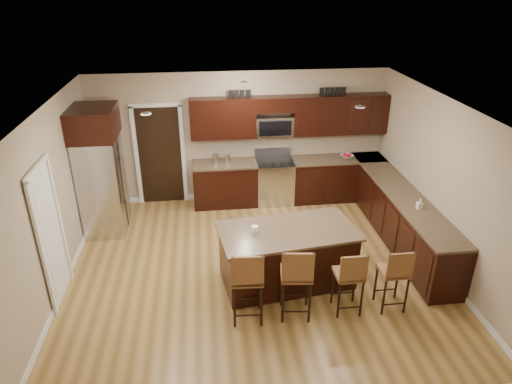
{
  "coord_description": "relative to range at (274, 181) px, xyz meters",
  "views": [
    {
      "loc": [
        -0.72,
        -6.17,
        4.39
      ],
      "look_at": [
        0.05,
        0.4,
        1.22
      ],
      "focal_mm": 32.0,
      "sensor_mm": 36.0,
      "label": 1
    }
  ],
  "objects": [
    {
      "name": "floor",
      "position": [
        -0.68,
        -2.45,
        -0.47
      ],
      "size": [
        6.0,
        6.0,
        0.0
      ],
      "primitive_type": "plane",
      "color": "olive",
      "rests_on": "ground"
    },
    {
      "name": "ceiling",
      "position": [
        -0.68,
        -2.45,
        2.23
      ],
      "size": [
        6.0,
        6.0,
        0.0
      ],
      "primitive_type": "plane",
      "rotation": [
        3.14,
        0.0,
        0.0
      ],
      "color": "silver",
      "rests_on": "wall_back"
    },
    {
      "name": "wall_back",
      "position": [
        -0.68,
        0.3,
        0.88
      ],
      "size": [
        6.0,
        0.0,
        6.0
      ],
      "primitive_type": "plane",
      "rotation": [
        1.57,
        0.0,
        0.0
      ],
      "color": "tan",
      "rests_on": "floor"
    },
    {
      "name": "wall_left",
      "position": [
        -3.68,
        -2.45,
        0.88
      ],
      "size": [
        0.0,
        5.5,
        5.5
      ],
      "primitive_type": "plane",
      "rotation": [
        1.57,
        0.0,
        1.57
      ],
      "color": "tan",
      "rests_on": "floor"
    },
    {
      "name": "wall_right",
      "position": [
        2.32,
        -2.45,
        0.88
      ],
      "size": [
        0.0,
        5.5,
        5.5
      ],
      "primitive_type": "plane",
      "rotation": [
        1.57,
        0.0,
        -1.57
      ],
      "color": "tan",
      "rests_on": "floor"
    },
    {
      "name": "base_cabinets",
      "position": [
        1.22,
        -1.01,
        -0.01
      ],
      "size": [
        4.02,
        3.96,
        0.92
      ],
      "color": "black",
      "rests_on": "floor"
    },
    {
      "name": "upper_cabinets",
      "position": [
        0.36,
        0.13,
        1.37
      ],
      "size": [
        4.0,
        0.33,
        0.8
      ],
      "color": "black",
      "rests_on": "wall_back"
    },
    {
      "name": "range",
      "position": [
        0.0,
        0.0,
        0.0
      ],
      "size": [
        0.76,
        0.64,
        1.11
      ],
      "color": "silver",
      "rests_on": "floor"
    },
    {
      "name": "microwave",
      "position": [
        0.0,
        0.15,
        1.15
      ],
      "size": [
        0.76,
        0.31,
        0.4
      ],
      "primitive_type": "cube",
      "color": "silver",
      "rests_on": "upper_cabinets"
    },
    {
      "name": "doorway",
      "position": [
        -2.33,
        0.28,
        0.56
      ],
      "size": [
        0.85,
        0.03,
        2.06
      ],
      "primitive_type": "cube",
      "color": "black",
      "rests_on": "floor"
    },
    {
      "name": "pantry_door",
      "position": [
        -3.66,
        -2.75,
        0.55
      ],
      "size": [
        0.03,
        0.8,
        2.04
      ],
      "primitive_type": "cube",
      "color": "white",
      "rests_on": "floor"
    },
    {
      "name": "letter_decor",
      "position": [
        0.22,
        0.13,
        1.82
      ],
      "size": [
        2.2,
        0.03,
        0.15
      ],
      "primitive_type": null,
      "color": "black",
      "rests_on": "upper_cabinets"
    },
    {
      "name": "island",
      "position": [
        -0.23,
        -2.8,
        -0.04
      ],
      "size": [
        2.18,
        1.34,
        0.92
      ],
      "rotation": [
        0.0,
        0.0,
        0.13
      ],
      "color": "black",
      "rests_on": "floor"
    },
    {
      "name": "stool_left",
      "position": [
        -0.93,
        -3.64,
        0.24
      ],
      "size": [
        0.45,
        0.45,
        1.14
      ],
      "rotation": [
        0.0,
        0.0,
        -0.06
      ],
      "color": "olive",
      "rests_on": "floor"
    },
    {
      "name": "stool_mid",
      "position": [
        -0.26,
        -3.64,
        0.24
      ],
      "size": [
        0.47,
        0.47,
        1.14
      ],
      "rotation": [
        0.0,
        0.0,
        -0.12
      ],
      "color": "olive",
      "rests_on": "floor"
    },
    {
      "name": "stool_right",
      "position": [
        0.49,
        -3.64,
        0.16
      ],
      "size": [
        0.38,
        0.38,
        1.02
      ],
      "rotation": [
        0.0,
        0.0,
        0.01
      ],
      "color": "olive",
      "rests_on": "floor"
    },
    {
      "name": "refrigerator",
      "position": [
        -3.3,
        -0.78,
        0.73
      ],
      "size": [
        0.79,
        0.97,
        2.35
      ],
      "color": "silver",
      "rests_on": "floor"
    },
    {
      "name": "floor_mat",
      "position": [
        -0.57,
        -1.01,
        -0.47
      ],
      "size": [
        1.0,
        0.74,
        0.01
      ],
      "primitive_type": "cube",
      "rotation": [
        0.0,
        0.0,
        -0.16
      ],
      "color": "brown",
      "rests_on": "floor"
    },
    {
      "name": "fruit_bowl",
      "position": [
        1.52,
        -0.0,
        0.48
      ],
      "size": [
        0.33,
        0.33,
        0.06
      ],
      "primitive_type": "imported",
      "rotation": [
        0.0,
        0.0,
        0.35
      ],
      "color": "silver",
      "rests_on": "base_cabinets"
    },
    {
      "name": "soap_bottle",
      "position": [
        2.02,
        -2.38,
        0.54
      ],
      "size": [
        0.09,
        0.09,
        0.18
      ],
      "primitive_type": "imported",
      "rotation": [
        0.0,
        0.0,
        0.05
      ],
      "color": "#B2B2B2",
      "rests_on": "base_cabinets"
    },
    {
      "name": "canister_tall",
      "position": [
        -1.2,
        -0.0,
        0.55
      ],
      "size": [
        0.12,
        0.12,
        0.2
      ],
      "primitive_type": "cylinder",
      "color": "silver",
      "rests_on": "base_cabinets"
    },
    {
      "name": "canister_short",
      "position": [
        -0.96,
        -0.0,
        0.53
      ],
      "size": [
        0.11,
        0.11,
        0.17
      ],
      "primitive_type": "cylinder",
      "color": "silver",
      "rests_on": "base_cabinets"
    },
    {
      "name": "island_jar",
      "position": [
        -0.73,
        -2.8,
        0.5
      ],
      "size": [
        0.1,
        0.1,
        0.1
      ],
      "primitive_type": "cylinder",
      "color": "white",
      "rests_on": "island"
    },
    {
      "name": "stool_extra",
      "position": [
        1.14,
        -3.64,
        0.16
      ],
      "size": [
        0.38,
        0.38,
        1.02
      ],
      "rotation": [
        0.0,
        0.0,
        0.01
      ],
      "color": "olive",
      "rests_on": "floor"
    }
  ]
}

